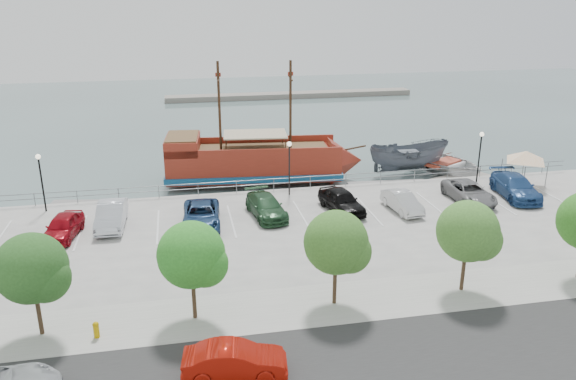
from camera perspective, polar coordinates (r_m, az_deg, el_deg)
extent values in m
plane|color=#465857|center=(38.49, 2.05, -5.09)|extent=(160.00, 160.00, 0.00)
cube|color=#292929|center=(24.81, 11.01, -17.94)|extent=(100.00, 8.00, 0.04)
cube|color=#999791|center=(29.47, 6.62, -11.14)|extent=(100.00, 4.00, 0.05)
cylinder|color=slate|center=(44.90, -0.20, 1.21)|extent=(50.00, 0.06, 0.06)
cylinder|color=slate|center=(45.02, -0.20, 0.73)|extent=(50.00, 0.06, 0.06)
cube|color=gray|center=(92.24, 0.25, 9.62)|extent=(40.00, 3.00, 0.80)
cube|color=maroon|center=(49.65, -3.52, 2.75)|extent=(15.34, 6.14, 2.43)
cube|color=navy|center=(49.89, -3.50, 1.87)|extent=(15.65, 6.44, 0.56)
cone|color=maroon|center=(50.59, 5.84, 3.00)|extent=(3.42, 4.76, 4.49)
cube|color=maroon|center=(49.33, -10.65, 4.59)|extent=(3.25, 4.93, 1.31)
cube|color=brown|center=(49.17, -10.70, 5.38)|extent=(3.03, 4.54, 0.11)
cube|color=brown|center=(49.33, -3.00, 4.17)|extent=(12.50, 5.30, 0.14)
cube|color=maroon|center=(51.41, -3.65, 5.10)|extent=(14.90, 1.67, 0.65)
cube|color=maroon|center=(47.08, -3.45, 3.77)|extent=(14.90, 1.67, 0.65)
cylinder|color=#382111|center=(48.68, 0.25, 8.56)|extent=(0.25, 0.25, 7.66)
cylinder|color=#382111|center=(48.45, -6.99, 8.37)|extent=(0.25, 0.25, 7.66)
cylinder|color=#382111|center=(48.30, 0.26, 11.29)|extent=(0.41, 2.80, 0.13)
cylinder|color=#382111|center=(48.07, -7.10, 11.11)|extent=(0.41, 2.80, 0.13)
cube|color=tan|center=(48.98, -3.36, 5.69)|extent=(5.75, 4.07, 0.11)
cylinder|color=#382111|center=(50.42, 6.61, 4.24)|extent=(2.33, 0.38, 0.55)
imported|color=#545A65|center=(52.98, 12.13, 3.05)|extent=(7.61, 3.08, 2.91)
imported|color=silver|center=(54.20, 15.51, 2.44)|extent=(8.81, 9.71, 1.65)
cube|color=gray|center=(46.57, -19.24, -1.53)|extent=(6.86, 3.07, 0.38)
cube|color=gray|center=(49.26, 10.16, 0.41)|extent=(7.03, 2.47, 0.39)
cube|color=gray|center=(51.65, 16.29, 0.84)|extent=(8.06, 5.01, 0.45)
cylinder|color=slate|center=(49.82, 20.84, 1.86)|extent=(0.08, 0.08, 2.08)
cylinder|color=slate|center=(51.54, 22.79, 2.17)|extent=(0.08, 0.08, 2.08)
cylinder|color=slate|center=(48.21, 22.85, 1.05)|extent=(0.08, 0.08, 2.08)
cylinder|color=slate|center=(49.99, 24.79, 1.39)|extent=(0.08, 0.08, 2.08)
pyramid|color=white|center=(49.40, 23.09, 3.66)|extent=(4.75, 4.75, 0.85)
imported|color=#AC1408|center=(24.07, -5.42, -16.87)|extent=(4.44, 2.02, 1.41)
cylinder|color=#C29602|center=(27.78, -18.88, -13.44)|extent=(0.27, 0.27, 0.67)
sphere|color=#C29602|center=(27.60, -18.96, -12.82)|extent=(0.29, 0.29, 0.29)
cylinder|color=black|center=(43.69, -23.69, 0.47)|extent=(0.12, 0.12, 4.00)
sphere|color=#FFF2CC|center=(43.12, -24.06, 3.11)|extent=(0.36, 0.36, 0.36)
cylinder|color=black|center=(43.37, 0.13, 2.01)|extent=(0.12, 0.12, 4.00)
sphere|color=#FFF2CC|center=(42.79, 0.13, 4.70)|extent=(0.36, 0.36, 0.36)
cylinder|color=black|center=(48.98, 18.83, 2.99)|extent=(0.12, 0.12, 4.00)
sphere|color=#FFF2CC|center=(48.47, 19.10, 5.37)|extent=(0.36, 0.36, 0.36)
cylinder|color=#473321|center=(28.57, -23.97, -11.39)|extent=(0.20, 0.20, 2.20)
sphere|color=#244D1C|center=(27.53, -24.62, -7.24)|extent=(3.20, 3.20, 3.20)
sphere|color=#244D1C|center=(27.30, -23.40, -8.22)|extent=(2.20, 2.20, 2.20)
cylinder|color=#473321|center=(27.75, -9.53, -10.77)|extent=(0.20, 0.20, 2.20)
sphere|color=#287321|center=(26.68, -9.80, -6.49)|extent=(3.20, 3.20, 3.20)
sphere|color=#287321|center=(26.60, -8.43, -7.46)|extent=(2.20, 2.20, 2.20)
cylinder|color=#473321|center=(28.67, 4.77, -9.50)|extent=(0.20, 0.20, 2.20)
sphere|color=#356122|center=(27.64, 4.90, -5.32)|extent=(3.20, 3.20, 3.20)
sphere|color=#356122|center=(27.71, 6.25, -6.21)|extent=(2.20, 2.20, 2.20)
cylinder|color=#473321|center=(31.18, 17.36, -7.89)|extent=(0.20, 0.20, 2.20)
sphere|color=#3A6927|center=(30.23, 17.79, -4.00)|extent=(3.20, 3.20, 3.20)
sphere|color=#3A6927|center=(30.43, 18.98, -4.80)|extent=(2.20, 2.20, 2.20)
imported|color=maroon|center=(38.94, -21.90, -3.46)|extent=(2.49, 4.62, 1.49)
imported|color=silver|center=(39.60, -17.51, -2.45)|extent=(1.86, 5.01, 1.64)
imported|color=navy|center=(38.40, -8.80, -2.54)|extent=(2.81, 5.52, 1.49)
imported|color=#224829|center=(39.57, -2.24, -1.67)|extent=(2.78, 5.31, 1.47)
imported|color=black|center=(40.56, 5.47, -1.08)|extent=(2.81, 5.11, 1.64)
imported|color=silver|center=(41.35, 11.53, -1.18)|extent=(1.94, 4.36, 1.39)
imported|color=slate|center=(44.51, 17.91, -0.21)|extent=(2.45, 5.30, 1.47)
imported|color=navy|center=(46.70, 22.09, 0.33)|extent=(3.11, 6.04, 1.68)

